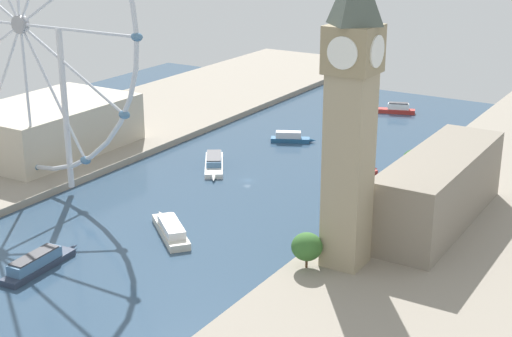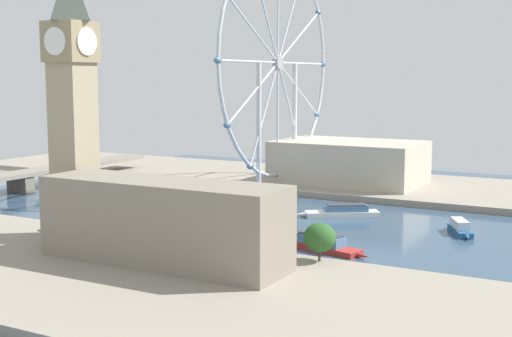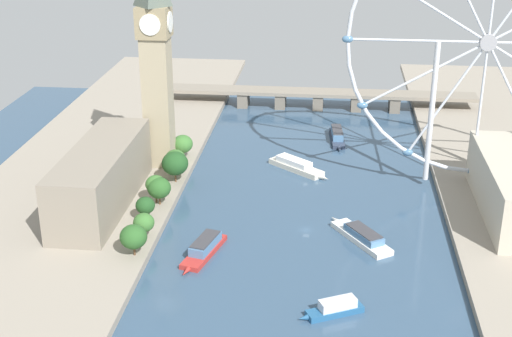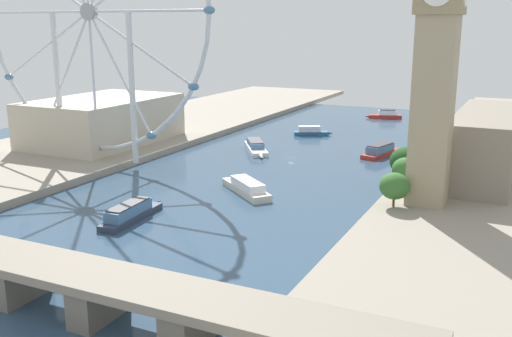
% 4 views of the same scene
% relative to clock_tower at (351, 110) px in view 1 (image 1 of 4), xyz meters
% --- Properties ---
extents(ground_plane, '(371.73, 371.73, 0.00)m').
position_rel_clock_tower_xyz_m(ground_plane, '(70.99, -55.56, -52.09)').
color(ground_plane, '#334C66').
extents(riverbank_left, '(90.00, 520.00, 3.00)m').
position_rel_clock_tower_xyz_m(riverbank_left, '(-29.88, -55.56, -50.59)').
color(riverbank_left, gray).
rests_on(riverbank_left, ground_plane).
extents(riverbank_right, '(90.00, 520.00, 3.00)m').
position_rel_clock_tower_xyz_m(riverbank_right, '(171.85, -55.56, -50.59)').
color(riverbank_right, gray).
rests_on(riverbank_right, ground_plane).
extents(clock_tower, '(15.05, 15.05, 94.38)m').
position_rel_clock_tower_xyz_m(clock_tower, '(0.00, 0.00, 0.00)').
color(clock_tower, tan).
rests_on(clock_tower, riverbank_left).
extents(parliament_block, '(22.00, 78.15, 24.93)m').
position_rel_clock_tower_xyz_m(parliament_block, '(-13.52, -47.08, -36.62)').
color(parliament_block, gray).
rests_on(parliament_block, riverbank_left).
extents(tree_row_embankment, '(13.50, 106.19, 14.01)m').
position_rel_clock_tower_xyz_m(tree_row_embankment, '(9.84, -37.05, -41.51)').
color(tree_row_embankment, '#513823').
rests_on(tree_row_embankment, riverbank_left).
extents(ferris_wheel, '(120.39, 3.20, 121.97)m').
position_rel_clock_tower_xyz_m(ferris_wheel, '(142.37, -5.79, 12.66)').
color(ferris_wheel, silver).
rests_on(ferris_wheel, riverbank_right).
extents(riverside_hall, '(48.18, 74.38, 21.84)m').
position_rel_clock_tower_xyz_m(riverside_hall, '(164.78, -36.73, -38.17)').
color(riverside_hall, '#BCB29E').
rests_on(riverside_hall, riverbank_right).
extents(tour_boat_0, '(21.29, 13.16, 5.22)m').
position_rel_clock_tower_xyz_m(tour_boat_0, '(82.63, -113.41, -49.92)').
color(tour_boat_0, '#235684').
rests_on(tour_boat_0, ground_plane).
extents(tour_boat_1, '(29.82, 25.87, 5.24)m').
position_rel_clock_tower_xyz_m(tour_boat_1, '(63.69, 5.91, -49.92)').
color(tour_boat_1, beige).
rests_on(tour_boat_1, ground_plane).
extents(tour_boat_2, '(23.64, 11.60, 6.05)m').
position_rel_clock_tower_xyz_m(tour_boat_2, '(59.46, -192.12, -49.71)').
color(tour_boat_2, '#B22D28').
rests_on(tour_boat_2, ground_plane).
extents(tour_boat_3, '(24.25, 32.71, 5.21)m').
position_rel_clock_tower_xyz_m(tour_boat_3, '(92.34, -62.22, -49.99)').
color(tour_boat_3, white).
rests_on(tour_boat_3, ground_plane).
extents(tour_boat_4, '(13.75, 31.91, 5.73)m').
position_rel_clock_tower_xyz_m(tour_boat_4, '(34.32, -78.67, -49.73)').
color(tour_boat_4, '#B22D28').
rests_on(tour_boat_4, ground_plane).
extents(tour_boat_5, '(8.57, 32.88, 5.78)m').
position_rel_clock_tower_xyz_m(tour_boat_5, '(82.57, 49.33, -49.65)').
color(tour_boat_5, '#2D384C').
rests_on(tour_boat_5, ground_plane).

